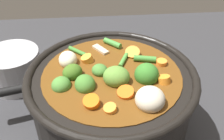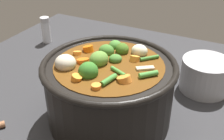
# 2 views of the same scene
# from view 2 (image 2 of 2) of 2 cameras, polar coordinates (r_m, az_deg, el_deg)

# --- Properties ---
(ground_plane) EXTENTS (1.10, 1.10, 0.00)m
(ground_plane) POSITION_cam_2_polar(r_m,az_deg,el_deg) (0.69, -0.51, -9.42)
(ground_plane) COLOR #2D2D30
(cooking_pot) EXTENTS (0.30, 0.30, 0.17)m
(cooking_pot) POSITION_cam_2_polar(r_m,az_deg,el_deg) (0.64, -0.57, -3.95)
(cooking_pot) COLOR black
(cooking_pot) RESTS_ON ground_plane
(salt_shaker) EXTENTS (0.03, 0.03, 0.10)m
(salt_shaker) POSITION_cam_2_polar(r_m,az_deg,el_deg) (1.06, -13.09, 7.83)
(salt_shaker) COLOR silver
(salt_shaker) RESTS_ON ground_plane
(small_saucepan) EXTENTS (0.15, 0.21, 0.09)m
(small_saucepan) POSITION_cam_2_polar(r_m,az_deg,el_deg) (0.80, 17.94, -0.92)
(small_saucepan) COLOR #ADADB2
(small_saucepan) RESTS_ON ground_plane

